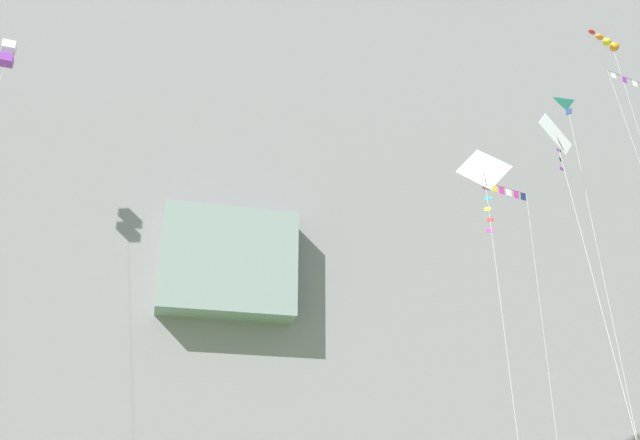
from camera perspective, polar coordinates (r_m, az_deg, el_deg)
cliff_face at (r=73.31m, az=-7.46°, el=8.56°), size 180.00×25.08×84.84m
kite_banner_low_left at (r=47.64m, az=14.81°, el=0.93°), size 3.62×3.96×23.80m
kite_diamond_upper_mid at (r=36.33m, az=18.33°, el=6.08°), size 2.68×5.23×21.60m
kite_box_front_field at (r=53.47m, az=-23.63°, el=11.96°), size 1.05×5.19×33.32m
kite_windsock_upper_right at (r=55.19m, az=21.95°, el=12.87°), size 3.19×6.51×34.77m
kite_diamond_far_right at (r=34.10m, az=12.96°, el=3.51°), size 2.08×3.02×19.53m
kite_delta_high_left at (r=39.53m, az=19.87°, el=7.21°), size 1.77×2.40×23.31m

